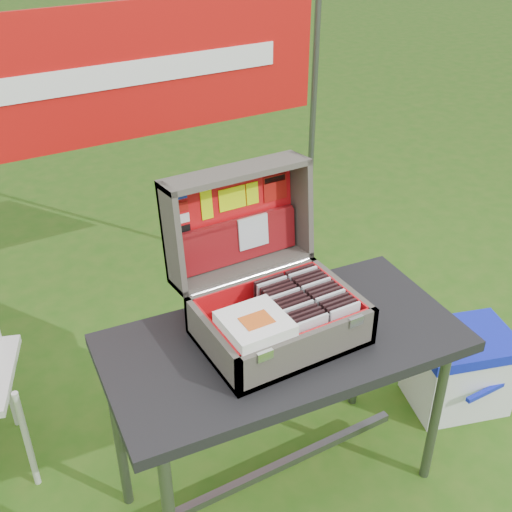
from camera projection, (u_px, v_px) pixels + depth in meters
ground at (280, 474)px, 2.48m from camera, size 80.00×80.00×0.00m
table at (281, 419)px, 2.24m from camera, size 1.20×0.67×0.72m
table_top at (284, 343)px, 2.07m from camera, size 1.20×0.67×0.04m
table_leg_fr at (437, 411)px, 2.30m from camera, size 0.04×0.04×0.68m
table_leg_bl at (119, 436)px, 2.20m from camera, size 0.04×0.04×0.68m
table_leg_br at (359, 341)px, 2.64m from camera, size 0.04×0.04×0.68m
table_brace at (280, 465)px, 2.37m from camera, size 1.00×0.03×0.03m
suitcase at (271, 266)px, 1.98m from camera, size 0.50×0.51×0.48m
suitcase_base_bottom at (279, 335)px, 2.05m from camera, size 0.50×0.35×0.02m
suitcase_base_wall_front at (309, 351)px, 1.90m from camera, size 0.50×0.02×0.13m
suitcase_base_wall_back at (254, 295)px, 2.15m from camera, size 0.50×0.02×0.13m
suitcase_base_wall_left at (212, 345)px, 1.92m from camera, size 0.02×0.35×0.13m
suitcase_base_wall_right at (341, 299)px, 2.12m from camera, size 0.02×0.35×0.13m
suitcase_liner_floor at (280, 332)px, 2.05m from camera, size 0.46×0.32×0.01m
suitcase_latch_left at (265, 356)px, 1.79m from camera, size 0.05×0.01×0.03m
suitcase_latch_right at (356, 321)px, 1.93m from camera, size 0.05×0.01×0.03m
suitcase_hinge at (252, 277)px, 2.12m from camera, size 0.45×0.02×0.02m
suitcase_lid_back at (231, 216)px, 2.14m from camera, size 0.50×0.06×0.35m
suitcase_lid_rim_far at (236, 172)px, 2.02m from camera, size 0.50×0.13×0.03m
suitcase_lid_rim_near at (242, 267)px, 2.17m from camera, size 0.50×0.13×0.03m
suitcase_lid_rim_left at (172, 239)px, 1.99m from camera, size 0.02×0.17×0.37m
suitcase_lid_rim_right at (300, 205)px, 2.19m from camera, size 0.02×0.17×0.37m
suitcase_lid_liner at (233, 217)px, 2.13m from camera, size 0.45×0.04×0.31m
suitcase_liner_wall_front at (307, 346)px, 1.90m from camera, size 0.46×0.01×0.11m
suitcase_liner_wall_back at (255, 294)px, 2.13m from camera, size 0.46×0.01×0.11m
suitcase_liner_wall_left at (216, 341)px, 1.92m from camera, size 0.01×0.32×0.11m
suitcase_liner_wall_right at (338, 298)px, 2.11m from camera, size 0.01×0.32×0.11m
suitcase_lid_pocket at (237, 241)px, 2.15m from camera, size 0.44×0.05×0.14m
suitcase_pocket_edge at (237, 222)px, 2.11m from camera, size 0.43×0.02×0.02m
suitcase_pocket_cd at (253, 232)px, 2.14m from camera, size 0.11×0.02×0.11m
lid_sticker_cc_a at (180, 195)px, 1.99m from camera, size 0.05×0.01×0.03m
lid_sticker_cc_b at (181, 207)px, 2.01m from camera, size 0.05×0.01×0.03m
lid_sticker_cc_c at (182, 219)px, 2.03m from camera, size 0.05×0.01×0.03m
lid_sticker_cc_d at (184, 230)px, 2.04m from camera, size 0.05×0.01×0.03m
lid_card_neon_tall at (207, 205)px, 2.05m from camera, size 0.04×0.01×0.10m
lid_card_neon_main at (232, 198)px, 2.09m from camera, size 0.10×0.01×0.08m
lid_card_neon_small at (252, 193)px, 2.12m from camera, size 0.04×0.01×0.08m
lid_sticker_band at (275, 188)px, 2.16m from camera, size 0.09×0.01×0.09m
lid_sticker_band_bar at (275, 179)px, 2.15m from camera, size 0.08×0.01×0.02m
cd_left_0 at (312, 335)px, 1.93m from camera, size 0.11×0.01×0.13m
cd_left_1 at (308, 332)px, 1.94m from camera, size 0.11×0.01×0.13m
cd_left_2 at (305, 328)px, 1.95m from camera, size 0.11×0.01×0.13m
cd_left_3 at (301, 325)px, 1.97m from camera, size 0.11×0.01×0.13m
cd_left_4 at (298, 322)px, 1.98m from camera, size 0.11×0.01×0.13m
cd_left_5 at (294, 318)px, 2.00m from camera, size 0.11×0.01×0.13m
cd_left_6 at (291, 315)px, 2.01m from camera, size 0.11×0.01×0.13m
cd_left_7 at (288, 312)px, 2.03m from camera, size 0.11×0.01×0.13m
cd_left_8 at (284, 309)px, 2.04m from camera, size 0.11×0.01×0.13m
cd_left_9 at (281, 306)px, 2.06m from camera, size 0.11×0.01×0.13m
cd_left_10 at (278, 303)px, 2.07m from camera, size 0.11×0.01×0.13m
cd_left_11 at (275, 300)px, 2.08m from camera, size 0.11×0.01×0.13m
cd_left_12 at (272, 297)px, 2.10m from camera, size 0.11×0.01×0.13m
cd_left_13 at (269, 294)px, 2.11m from camera, size 0.11×0.01×0.13m
cd_right_0 at (344, 323)px, 1.98m from camera, size 0.11×0.01×0.13m
cd_right_1 at (340, 320)px, 1.99m from camera, size 0.11×0.01×0.13m
cd_right_2 at (337, 317)px, 2.01m from camera, size 0.11×0.01×0.13m
cd_right_3 at (333, 313)px, 2.02m from camera, size 0.11×0.01×0.13m
cd_right_4 at (329, 310)px, 2.03m from camera, size 0.11×0.01×0.13m
cd_right_5 at (326, 307)px, 2.05m from camera, size 0.11×0.01×0.13m
cd_right_6 at (322, 304)px, 2.06m from camera, size 0.11×0.01×0.13m
cd_right_7 at (319, 301)px, 2.08m from camera, size 0.11×0.01×0.13m
cd_right_8 at (315, 298)px, 2.09m from camera, size 0.11×0.01×0.13m
cd_right_9 at (312, 295)px, 2.11m from camera, size 0.11×0.01×0.13m
cd_right_10 at (309, 292)px, 2.12m from camera, size 0.11×0.01×0.13m
cd_right_11 at (305, 289)px, 2.14m from camera, size 0.11×0.01×0.13m
cd_right_12 at (302, 286)px, 2.15m from camera, size 0.11×0.01×0.13m
cd_right_13 at (299, 283)px, 2.16m from camera, size 0.11×0.01×0.13m
songbook_0 at (255, 328)px, 1.88m from camera, size 0.19×0.19×0.00m
songbook_1 at (255, 326)px, 1.88m from camera, size 0.19×0.19×0.00m
songbook_2 at (255, 325)px, 1.88m from camera, size 0.19×0.19×0.00m
songbook_3 at (255, 323)px, 1.87m from camera, size 0.19×0.19×0.00m
songbook_4 at (255, 322)px, 1.87m from camera, size 0.19×0.19×0.00m
songbook_5 at (255, 321)px, 1.87m from camera, size 0.19×0.19×0.00m
songbook_6 at (255, 319)px, 1.87m from camera, size 0.19×0.19×0.00m
songbook_graphic at (257, 320)px, 1.86m from camera, size 0.09×0.07×0.00m
cooler at (459, 369)px, 2.73m from camera, size 0.48×0.41×0.36m
cooler_body at (458, 373)px, 2.75m from camera, size 0.45×0.39×0.31m
cooler_lid at (465, 341)px, 2.65m from camera, size 0.48×0.41×0.05m
cooler_handle at (489, 390)px, 2.60m from camera, size 0.24×0.02×0.02m
chair_leg_fr at (27, 440)px, 2.33m from camera, size 0.02×0.02×0.46m
chair_leg_br at (7, 382)px, 2.59m from camera, size 0.02×0.02×0.46m
cardboard_box at (355, 331)px, 2.94m from camera, size 0.38×0.23×0.37m
banner_post_right at (312, 137)px, 3.21m from camera, size 0.03×0.03×1.70m
banner at (145, 70)px, 2.61m from camera, size 1.60×0.02×0.55m
banner_text at (146, 71)px, 2.60m from camera, size 1.20×0.00×0.10m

